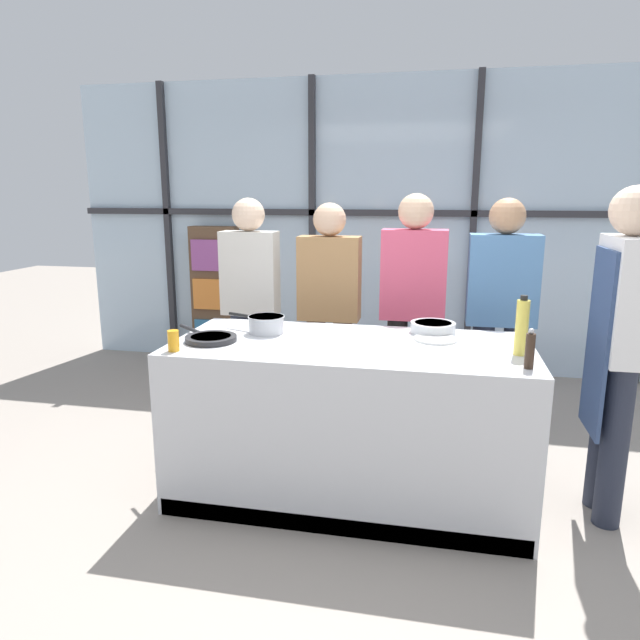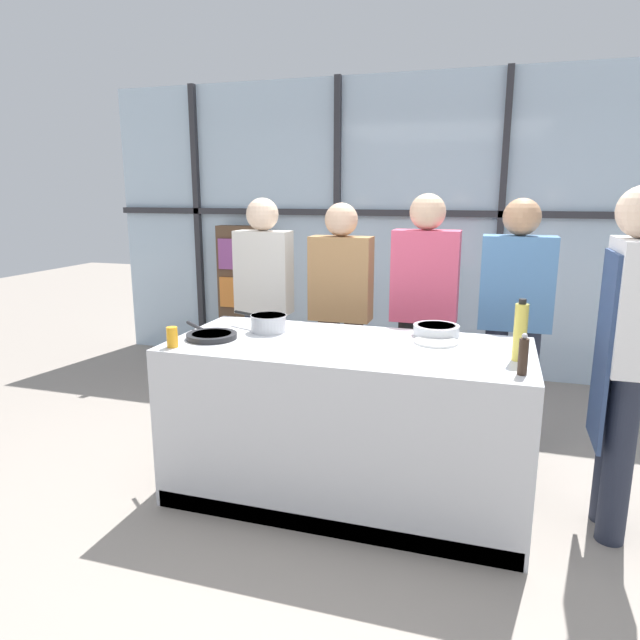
# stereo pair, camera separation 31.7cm
# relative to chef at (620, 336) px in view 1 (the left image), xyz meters

# --- Properties ---
(ground_plane) EXTENTS (18.00, 18.00, 0.00)m
(ground_plane) POSITION_rel_chef_xyz_m (-1.39, -0.05, -1.01)
(ground_plane) COLOR gray
(back_window_wall) EXTENTS (6.40, 0.10, 2.80)m
(back_window_wall) POSITION_rel_chef_xyz_m (-1.39, 2.50, 0.39)
(back_window_wall) COLOR silver
(back_window_wall) RESTS_ON ground_plane
(bookshelf) EXTENTS (0.48, 0.19, 1.40)m
(bookshelf) POSITION_rel_chef_xyz_m (-3.14, 2.31, -0.31)
(bookshelf) COLOR brown
(bookshelf) RESTS_ON ground_plane
(demo_island) EXTENTS (1.98, 0.91, 0.91)m
(demo_island) POSITION_rel_chef_xyz_m (-1.39, -0.05, -0.56)
(demo_island) COLOR silver
(demo_island) RESTS_ON ground_plane
(chef) EXTENTS (0.25, 0.43, 1.77)m
(chef) POSITION_rel_chef_xyz_m (0.00, 0.00, 0.00)
(chef) COLOR #232838
(chef) RESTS_ON ground_plane
(spectator_far_left) EXTENTS (0.41, 0.24, 1.69)m
(spectator_far_left) POSITION_rel_chef_xyz_m (-2.28, 0.88, -0.04)
(spectator_far_left) COLOR #232838
(spectator_far_left) RESTS_ON ground_plane
(spectator_center_left) EXTENTS (0.44, 0.23, 1.66)m
(spectator_center_left) POSITION_rel_chef_xyz_m (-1.69, 0.88, -0.07)
(spectator_center_left) COLOR #47382D
(spectator_center_left) RESTS_ON ground_plane
(spectator_center_right) EXTENTS (0.45, 0.24, 1.73)m
(spectator_center_right) POSITION_rel_chef_xyz_m (-1.09, 0.88, -0.03)
(spectator_center_right) COLOR black
(spectator_center_right) RESTS_ON ground_plane
(spectator_far_right) EXTENTS (0.46, 0.24, 1.70)m
(spectator_far_right) POSITION_rel_chef_xyz_m (-0.50, 0.88, -0.05)
(spectator_far_right) COLOR #232838
(spectator_far_right) RESTS_ON ground_plane
(frying_pan) EXTENTS (0.44, 0.39, 0.03)m
(frying_pan) POSITION_rel_chef_xyz_m (-2.17, -0.17, -0.08)
(frying_pan) COLOR #232326
(frying_pan) RESTS_ON demo_island
(saucepan) EXTENTS (0.38, 0.23, 0.10)m
(saucepan) POSITION_rel_chef_xyz_m (-1.92, 0.08, -0.05)
(saucepan) COLOR silver
(saucepan) RESTS_ON demo_island
(white_plate) EXTENTS (0.24, 0.24, 0.01)m
(white_plate) POSITION_rel_chef_xyz_m (-0.93, 0.11, -0.09)
(white_plate) COLOR white
(white_plate) RESTS_ON demo_island
(mixing_bowl) EXTENTS (0.27, 0.27, 0.06)m
(mixing_bowl) POSITION_rel_chef_xyz_m (-0.94, 0.29, -0.07)
(mixing_bowl) COLOR silver
(mixing_bowl) RESTS_ON demo_island
(oil_bottle) EXTENTS (0.07, 0.07, 0.31)m
(oil_bottle) POSITION_rel_chef_xyz_m (-0.50, -0.11, 0.05)
(oil_bottle) COLOR #E0CC4C
(oil_bottle) RESTS_ON demo_island
(pepper_grinder) EXTENTS (0.04, 0.04, 0.20)m
(pepper_grinder) POSITION_rel_chef_xyz_m (-0.49, -0.34, -0.01)
(pepper_grinder) COLOR #332319
(pepper_grinder) RESTS_ON demo_island
(juice_glass_near) EXTENTS (0.06, 0.06, 0.11)m
(juice_glass_near) POSITION_rel_chef_xyz_m (-2.28, -0.40, -0.05)
(juice_glass_near) COLOR orange
(juice_glass_near) RESTS_ON demo_island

